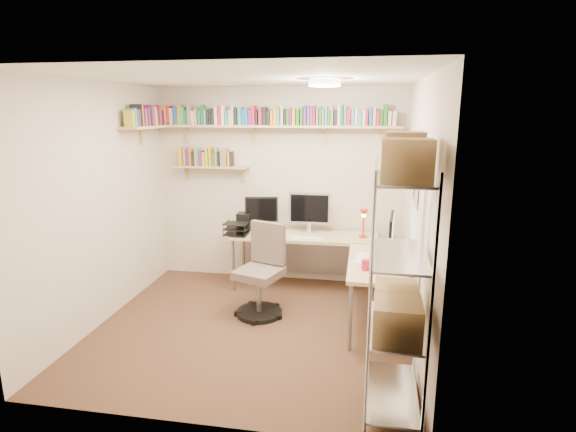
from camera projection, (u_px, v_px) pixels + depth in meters
name	position (u px, v px, depth m)	size (l,w,h in m)	color
ground	(252.00, 328.00, 4.68)	(3.20, 3.20, 0.00)	#42241C
room_shell	(249.00, 181.00, 4.32)	(3.24, 3.04, 2.52)	beige
wall_shelves	(240.00, 126.00, 5.53)	(3.12, 1.09, 0.80)	tan
corner_desk	(312.00, 241.00, 5.35)	(2.12, 1.79, 1.22)	tan
office_chair	(262.00, 277.00, 4.93)	(0.57, 0.58, 1.01)	black
wire_rack	(400.00, 255.00, 3.11)	(0.42, 0.82, 2.06)	silver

